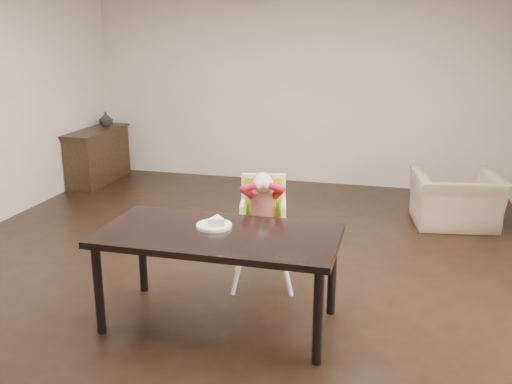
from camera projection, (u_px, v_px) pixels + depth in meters
ground at (221, 274)px, 5.33m from camera, size 7.00×7.00×0.00m
room_walls at (217, 73)px, 4.81m from camera, size 6.02×7.02×2.71m
dining_table at (218, 242)px, 4.28m from camera, size 1.80×0.90×0.75m
high_chair at (263, 205)px, 4.98m from camera, size 0.51×0.51×1.03m
plate at (215, 224)px, 4.36m from camera, size 0.32×0.32×0.08m
armchair at (457, 191)px, 6.53m from camera, size 1.04×0.76×0.83m
sideboard at (98, 156)px, 8.40m from camera, size 0.44×1.26×0.79m
vase at (106, 119)px, 8.55m from camera, size 0.26×0.27×0.20m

